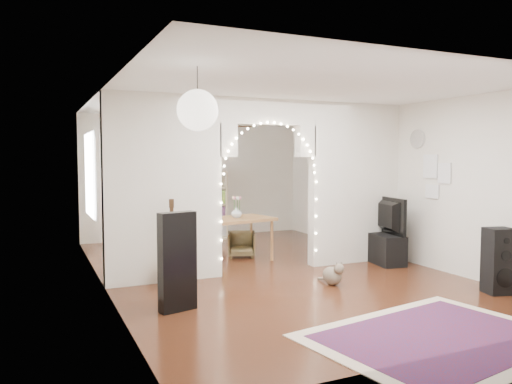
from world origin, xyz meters
name	(u,v)px	position (x,y,z in m)	size (l,w,h in m)	color
floor	(267,270)	(0.00, 0.00, 0.00)	(7.50, 7.50, 0.00)	black
ceiling	(267,99)	(0.00, 0.00, 2.70)	(5.00, 7.50, 0.02)	white
wall_back	(195,177)	(0.00, 3.75, 1.35)	(5.00, 0.02, 2.70)	silver
wall_front	(450,208)	(0.00, -3.75, 1.35)	(5.00, 0.02, 2.70)	silver
wall_left	(102,190)	(-2.50, 0.00, 1.35)	(0.02, 7.50, 2.70)	silver
wall_right	(394,182)	(2.50, 0.00, 1.35)	(0.02, 7.50, 2.70)	silver
divider_wall	(267,181)	(0.00, 0.00, 1.42)	(5.00, 0.20, 2.70)	silver
fairy_lights	(271,173)	(0.00, -0.13, 1.55)	(1.64, 0.04, 1.60)	#FFEABF
window	(90,175)	(-2.47, 1.80, 1.50)	(0.04, 1.20, 1.40)	white
wall_clock	(418,139)	(2.48, -0.60, 2.10)	(0.31, 0.31, 0.03)	white
picture_frames	(435,176)	(2.48, -1.00, 1.50)	(0.02, 0.50, 0.70)	white
paper_lantern	(198,110)	(-1.90, -2.40, 2.25)	(0.40, 0.40, 0.40)	white
ceiling_fan	(222,126)	(0.00, 2.00, 2.40)	(1.10, 1.10, 0.30)	gold
area_rug	(440,338)	(0.27, -3.40, 0.01)	(2.50, 1.87, 0.02)	maroon
guitar_case	(177,262)	(-1.86, -1.45, 0.58)	(0.44, 0.15, 1.16)	black
acoustic_guitar	(172,254)	(-1.62, -0.31, 0.45)	(0.42, 0.18, 1.03)	tan
tabby_cat	(333,275)	(0.45, -1.20, 0.14)	(0.27, 0.54, 0.35)	brown
floor_speaker	(499,261)	(2.20, -2.46, 0.43)	(0.40, 0.37, 0.87)	black
media_console	(382,248)	(2.06, -0.25, 0.25)	(0.40, 1.00, 0.50)	black
tv	(382,215)	(2.06, -0.25, 0.81)	(1.07, 0.14, 0.62)	black
bookcase	(194,205)	(-0.10, 3.50, 0.74)	(1.44, 0.37, 1.48)	beige
dining_table	(237,222)	(-0.18, 0.85, 0.68)	(1.33, 1.01, 0.76)	brown
flower_vase	(237,212)	(-0.18, 0.85, 0.85)	(0.18, 0.18, 0.19)	silver
dining_chair_left	(179,233)	(-0.67, 2.79, 0.25)	(0.54, 0.55, 0.50)	brown
dining_chair_right	(241,244)	(0.05, 1.17, 0.23)	(0.49, 0.50, 0.46)	brown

